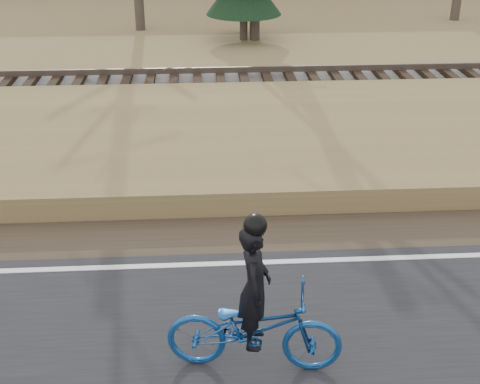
{
  "coord_description": "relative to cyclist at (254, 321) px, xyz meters",
  "views": [
    {
      "loc": [
        -4.16,
        -8.3,
        5.36
      ],
      "look_at": [
        -3.6,
        0.5,
        1.1
      ],
      "focal_mm": 50.0,
      "sensor_mm": 36.0,
      "label": 1
    }
  ],
  "objects": [
    {
      "name": "edge_line",
      "position": [
        3.6,
        2.28,
        -0.64
      ],
      "size": [
        120.0,
        0.12,
        0.01
      ],
      "primitive_type": "cube",
      "color": "silver",
      "rests_on": "road"
    },
    {
      "name": "shoulder",
      "position": [
        3.6,
        3.28,
        -0.68
      ],
      "size": [
        120.0,
        1.6,
        0.04
      ],
      "primitive_type": "cube",
      "color": "#473A2B",
      "rests_on": "ground"
    },
    {
      "name": "embankment",
      "position": [
        3.6,
        6.28,
        -0.48
      ],
      "size": [
        120.0,
        5.0,
        0.44
      ],
      "primitive_type": "cube",
      "color": "olive",
      "rests_on": "ground"
    },
    {
      "name": "ballast",
      "position": [
        3.6,
        10.08,
        -0.48
      ],
      "size": [
        120.0,
        3.0,
        0.45
      ],
      "primitive_type": "cube",
      "color": "slate",
      "rests_on": "ground"
    },
    {
      "name": "railroad",
      "position": [
        3.6,
        10.08,
        -0.17
      ],
      "size": [
        120.0,
        2.4,
        0.29
      ],
      "color": "black",
      "rests_on": "ballast"
    },
    {
      "name": "cyclist",
      "position": [
        0.0,
        0.0,
        0.0
      ],
      "size": [
        2.11,
        0.99,
        2.02
      ],
      "rotation": [
        0.0,
        0.0,
        1.43
      ],
      "color": "navy",
      "rests_on": "road"
    }
  ]
}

